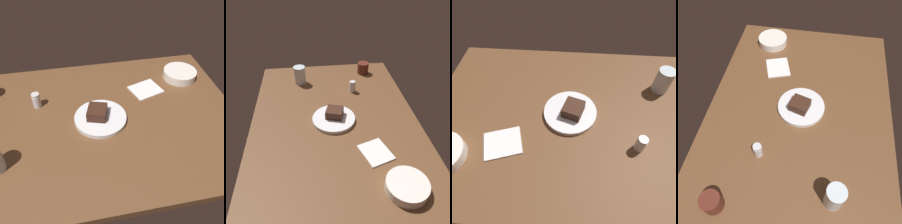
# 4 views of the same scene
# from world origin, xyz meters

# --- Properties ---
(dining_table) EXTENTS (1.20, 0.84, 0.03)m
(dining_table) POSITION_xyz_m (0.00, 0.00, 0.01)
(dining_table) COLOR brown
(dining_table) RESTS_ON ground
(dessert_plate) EXTENTS (0.22, 0.22, 0.02)m
(dessert_plate) POSITION_xyz_m (-0.01, 0.01, 0.04)
(dessert_plate) COLOR silver
(dessert_plate) RESTS_ON dining_table
(chocolate_cake_slice) EXTENTS (0.10, 0.10, 0.04)m
(chocolate_cake_slice) POSITION_xyz_m (0.00, 0.00, 0.07)
(chocolate_cake_slice) COLOR #381E14
(chocolate_cake_slice) RESTS_ON dessert_plate
(salt_shaker) EXTENTS (0.04, 0.04, 0.07)m
(salt_shaker) POSITION_xyz_m (0.25, -0.13, 0.06)
(salt_shaker) COLOR silver
(salt_shaker) RESTS_ON dining_table
(water_glass) EXTENTS (0.07, 0.07, 0.11)m
(water_glass) POSITION_xyz_m (0.38, 0.17, 0.09)
(water_glass) COLOR silver
(water_glass) RESTS_ON dining_table
(folded_napkin) EXTENTS (0.17, 0.15, 0.01)m
(folded_napkin) POSITION_xyz_m (-0.25, -0.15, 0.03)
(folded_napkin) COLOR white
(folded_napkin) RESTS_ON dining_table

